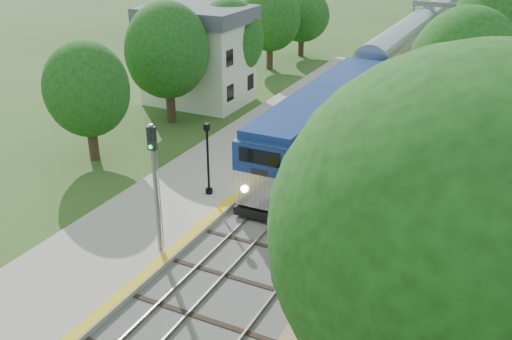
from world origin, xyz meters
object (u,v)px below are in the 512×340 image
at_px(signal_gantry, 451,16).
at_px(station_building, 198,55).
at_px(lamppost_far, 208,163).
at_px(signal_farside, 421,128).
at_px(train, 439,25).
at_px(signal_platform, 155,175).

bearing_deg(signal_gantry, station_building, -123.38).
relative_size(lamppost_far, signal_farside, 0.73).
bearing_deg(station_building, lamppost_far, -57.06).
relative_size(station_building, signal_farside, 1.51).
bearing_deg(station_building, signal_farside, -22.75).
bearing_deg(signal_farside, train, 98.33).
xyz_separation_m(station_building, signal_farside, (20.20, -8.47, -0.49)).
xyz_separation_m(station_building, train, (14.00, 33.87, -1.74)).
bearing_deg(signal_farside, station_building, 157.25).
xyz_separation_m(signal_gantry, train, (-2.47, 8.88, -2.47)).
height_order(station_building, signal_platform, station_building).
relative_size(train, signal_platform, 16.64).
height_order(signal_gantry, lamppost_far, signal_gantry).
distance_m(train, signal_platform, 55.77).
bearing_deg(signal_farside, signal_gantry, 96.36).
xyz_separation_m(lamppost_far, signal_platform, (0.95, -6.13, 1.98)).
distance_m(station_building, signal_platform, 24.46).
bearing_deg(signal_platform, train, 87.02).
bearing_deg(signal_gantry, signal_farside, -83.64).
xyz_separation_m(station_building, signal_platform, (11.10, -21.79, 0.13)).
relative_size(signal_gantry, train, 0.08).
height_order(station_building, lamppost_far, station_building).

